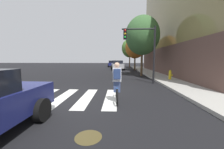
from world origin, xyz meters
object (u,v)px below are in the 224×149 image
Objects in this scene: sedan_mid at (117,65)px; manhole_cover at (88,137)px; cyclist at (117,83)px; street_tree_far at (130,48)px; fire_hydrant at (170,75)px; street_tree_near at (142,36)px; traffic_light_near at (143,45)px; street_tree_mid at (135,47)px; sedan_far at (112,64)px.

manhole_cover is at bearing -91.83° from sedan_mid.
street_tree_far is at bearing 83.62° from cyclist.
street_tree_near is (-1.76, 3.46, 3.80)m from fire_hydrant.
traffic_light_near reaches higher than manhole_cover.
street_tree_mid is 0.87× the size of street_tree_far.
sedan_mid is 2.81× the size of cyclist.
manhole_cover is at bearing -105.67° from street_tree_near.
cyclist is (-0.01, -17.98, 0.01)m from sedan_mid.
fire_hydrant reaches higher than manhole_cover.
cyclist is 2.19× the size of fire_hydrant.
sedan_mid reaches higher than fire_hydrant.
manhole_cover is at bearing -121.28° from fire_hydrant.
traffic_light_near is at bearing -94.52° from street_tree_mid.
traffic_light_near is 3.64m from fire_hydrant.
sedan_far is 22.90m from traffic_light_near.
street_tree_near is at bearing -73.20° from sedan_mid.
manhole_cover is at bearing -109.67° from traffic_light_near.
cyclist is at bearing 76.08° from manhole_cover.
manhole_cover is 20.64m from sedan_mid.
manhole_cover is 0.10× the size of street_tree_near.
cyclist is 0.27× the size of street_tree_far.
cyclist is 0.31× the size of street_tree_mid.
manhole_cover is 27.58m from street_tree_far.
traffic_light_near reaches higher than sedan_mid.
sedan_far is 22.11m from fire_hydrant.
street_tree_mid is (3.48, 18.92, 3.70)m from manhole_cover.
sedan_far is 1.06× the size of traffic_light_near.
street_tree_mid is at bearing -89.30° from street_tree_far.
street_tree_mid is (0.93, 11.79, 0.84)m from traffic_light_near.
sedan_mid is 1.14× the size of traffic_light_near.
sedan_mid is 0.75× the size of street_tree_near.
sedan_mid is 13.03m from fire_hydrant.
manhole_cover is 0.37× the size of cyclist.
traffic_light_near is at bearing -92.40° from street_tree_far.
traffic_light_near is 11.86m from street_tree_mid.
cyclist is (1.29, -27.08, 0.07)m from sedan_far.
street_tree_mid is at bearing 98.56° from fire_hydrant.
street_tree_far reaches higher than traffic_light_near.
manhole_cover is 0.10× the size of street_tree_far.
street_tree_mid is at bearing 79.57° from manhole_cover.
sedan_mid is 0.77× the size of street_tree_far.
street_tree_mid reaches higher than cyclist.
cyclist is at bearing -99.85° from street_tree_mid.
cyclist reaches higher than manhole_cover.
sedan_far is at bearing 146.34° from street_tree_far.
street_tree_near is at bearing 80.72° from traffic_light_near.
traffic_light_near is (2.55, 7.13, 2.86)m from manhole_cover.
street_tree_far is (4.02, -2.67, 3.47)m from sedan_far.
fire_hydrant is at bearing 25.77° from traffic_light_near.
street_tree_near reaches higher than cyclist.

